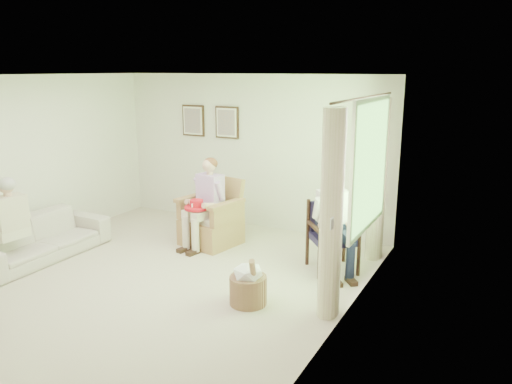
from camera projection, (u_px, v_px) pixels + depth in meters
floor at (151, 281)px, 6.47m from camera, size 5.50×5.50×0.00m
back_wall at (251, 152)px, 8.52m from camera, size 5.00×0.04×2.60m
left_wall at (12, 166)px, 7.28m from camera, size 0.04×5.50×2.60m
right_wall at (341, 209)px, 5.03m from camera, size 0.04×5.50×2.60m
ceiling at (140, 76)px, 5.84m from camera, size 5.00×5.50×0.02m
window at (370, 162)px, 6.01m from camera, size 0.13×2.50×1.63m
curtain_left at (331, 216)px, 5.33m from camera, size 0.34×0.34×2.30m
curtain_right at (378, 180)px, 7.02m from camera, size 0.34×0.34×2.30m
framed_print_left at (193, 121)px, 8.89m from camera, size 0.45×0.05×0.55m
framed_print_right at (227, 122)px, 8.58m from camera, size 0.45×0.05×0.55m
wicker_armchair at (212, 223)px, 7.80m from camera, size 0.81×0.80×1.03m
wood_armchair at (335, 233)px, 6.78m from camera, size 0.60×0.56×0.92m
sofa at (38, 238)px, 7.18m from camera, size 2.07×0.81×0.60m
person_wicker at (207, 197)px, 7.57m from camera, size 0.40×0.63×1.35m
person_dark at (332, 217)px, 6.59m from camera, size 0.40×0.62×1.34m
person_sofa at (6, 219)px, 6.68m from camera, size 0.42×0.62×1.26m
red_hat at (197, 206)px, 7.45m from camera, size 0.37×0.37×0.14m
hatbox at (248, 284)px, 5.79m from camera, size 0.45×0.45×0.64m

